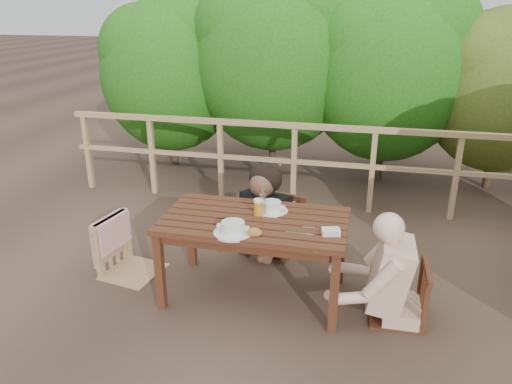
% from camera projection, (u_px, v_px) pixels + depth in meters
% --- Properties ---
extents(ground, '(60.00, 60.00, 0.00)m').
position_uv_depth(ground, '(255.00, 293.00, 4.16)').
color(ground, brown).
rests_on(ground, ground).
extents(table, '(1.47, 0.83, 0.68)m').
position_uv_depth(table, '(255.00, 258.00, 4.04)').
color(table, '#3F2012').
rests_on(table, ground).
extents(chair_left, '(0.55, 0.55, 0.96)m').
position_uv_depth(chair_left, '(129.00, 224.00, 4.31)').
color(chair_left, tan).
rests_on(chair_left, ground).
extents(chair_far, '(0.60, 0.60, 0.99)m').
position_uv_depth(chair_far, '(273.00, 203.00, 4.73)').
color(chair_far, '#3F2012').
rests_on(chair_far, ground).
extents(chair_right, '(0.43, 0.43, 0.86)m').
position_uv_depth(chair_right, '(402.00, 268.00, 3.70)').
color(chair_right, '#3F2012').
rests_on(chair_right, ground).
extents(woman, '(0.74, 0.83, 1.43)m').
position_uv_depth(woman, '(274.00, 181.00, 4.67)').
color(woman, black).
rests_on(woman, ground).
extents(diner_right, '(0.71, 0.58, 1.42)m').
position_uv_depth(diner_right, '(410.00, 235.00, 3.60)').
color(diner_right, '#DAAD95').
rests_on(diner_right, ground).
extents(railing, '(5.60, 0.10, 1.01)m').
position_uv_depth(railing, '(294.00, 165.00, 5.79)').
color(railing, tan).
rests_on(railing, ground).
extents(hedge_row, '(6.60, 1.60, 3.80)m').
position_uv_depth(hedge_row, '(343.00, 35.00, 6.29)').
color(hedge_row, '#1F5913').
rests_on(hedge_row, ground).
extents(soup_near, '(0.29, 0.29, 0.10)m').
position_uv_depth(soup_near, '(233.00, 228.00, 3.66)').
color(soup_near, white).
rests_on(soup_near, table).
extents(soup_far, '(0.28, 0.28, 0.09)m').
position_uv_depth(soup_far, '(271.00, 207.00, 4.05)').
color(soup_far, white).
rests_on(soup_far, table).
extents(bread_roll, '(0.11, 0.09, 0.07)m').
position_uv_depth(bread_roll, '(254.00, 232.00, 3.63)').
color(bread_roll, '#925B2F').
rests_on(bread_roll, table).
extents(beer_glass, '(0.08, 0.08, 0.15)m').
position_uv_depth(beer_glass, '(259.00, 208.00, 3.95)').
color(beer_glass, orange).
rests_on(beer_glass, table).
extents(bottle, '(0.06, 0.06, 0.24)m').
position_uv_depth(bottle, '(263.00, 203.00, 3.94)').
color(bottle, white).
rests_on(bottle, table).
extents(butter_tub, '(0.16, 0.13, 0.06)m').
position_uv_depth(butter_tub, '(331.00, 233.00, 3.63)').
color(butter_tub, silver).
rests_on(butter_tub, table).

